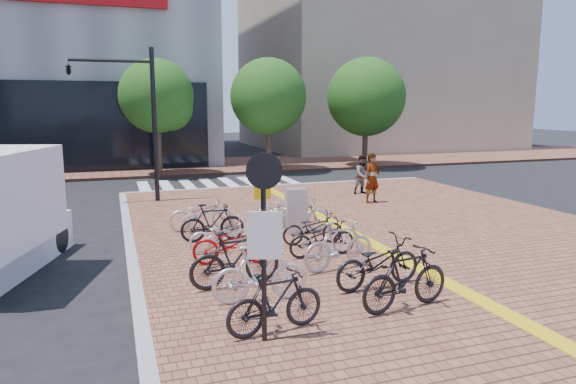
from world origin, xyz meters
name	(u,v)px	position (x,y,z in m)	size (l,w,h in m)	color
ground	(326,276)	(0.00, 0.00, 0.00)	(120.00, 120.00, 0.00)	black
kerb_north	(283,186)	(3.00, 12.00, 0.08)	(14.00, 0.25, 0.15)	gray
far_sidewalk	(188,167)	(0.00, 21.00, 0.07)	(70.00, 8.00, 0.15)	brown
building_beige	(372,45)	(18.00, 32.00, 9.00)	(20.00, 18.00, 18.00)	gray
crosswalk	(220,184)	(0.50, 14.00, 0.01)	(7.50, 4.00, 0.01)	silver
street_trees	(287,98)	(5.04, 17.45, 4.10)	(16.20, 4.60, 6.35)	#38281E
bike_0	(275,302)	(-2.00, -2.64, 0.66)	(0.48, 1.68, 1.01)	black
bike_1	(260,273)	(-1.87, -1.32, 0.69)	(0.50, 1.79, 1.07)	silver
bike_2	(235,259)	(-2.11, -0.37, 0.72)	(0.53, 1.89, 1.13)	black
bike_3	(232,244)	(-1.85, 1.09, 0.62)	(0.62, 1.78, 0.93)	#A30B0D
bike_4	(223,235)	(-1.85, 2.07, 0.59)	(0.58, 1.66, 0.87)	silver
bike_5	(213,222)	(-1.89, 3.18, 0.66)	(0.48, 1.70, 1.02)	black
bike_6	(201,214)	(-1.97, 4.50, 0.64)	(0.65, 1.85, 0.97)	silver
bike_7	(406,278)	(0.46, -2.48, 0.71)	(0.53, 1.88, 1.13)	black
bike_8	(378,262)	(0.54, -1.34, 0.66)	(0.68, 1.94, 1.02)	black
bike_9	(339,245)	(0.29, -0.07, 0.70)	(0.51, 1.82, 1.09)	#B7B6BB
bike_10	(322,238)	(0.32, 0.99, 0.59)	(0.59, 1.69, 0.89)	black
bike_11	(313,228)	(0.51, 2.06, 0.58)	(0.57, 1.62, 0.85)	black
bike_12	(296,215)	(0.54, 3.42, 0.65)	(0.67, 1.91, 1.00)	silver
bike_13	(285,208)	(0.52, 4.30, 0.66)	(0.68, 1.96, 1.03)	silver
pedestrian_a	(372,178)	(4.72, 6.72, 1.07)	(0.67, 0.44, 1.83)	gray
pedestrian_b	(363,175)	(5.29, 8.58, 0.94)	(0.76, 0.60, 1.57)	#4F5564
utility_box	(296,211)	(0.50, 3.31, 0.79)	(0.58, 0.42, 1.27)	silver
yellow_sign	(262,191)	(-0.46, 3.41, 1.39)	(0.49, 0.11, 1.80)	#B7B7BC
notice_sign	(264,225)	(-2.24, -2.90, 1.98)	(0.52, 0.21, 2.90)	black
traffic_light_pole	(116,96)	(-4.07, 9.75, 4.05)	(3.03, 1.17, 5.64)	black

